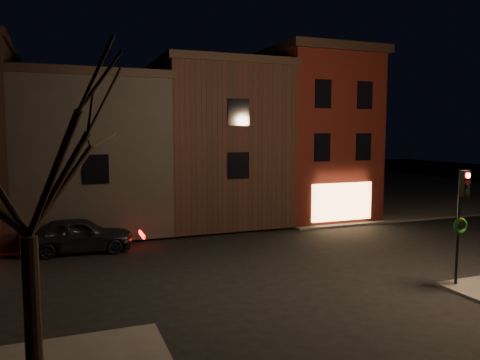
% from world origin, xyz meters
% --- Properties ---
extents(ground, '(120.00, 120.00, 0.00)m').
position_xyz_m(ground, '(0.00, 0.00, 0.00)').
color(ground, black).
rests_on(ground, ground).
extents(sidewalk_far_right, '(30.00, 30.00, 0.12)m').
position_xyz_m(sidewalk_far_right, '(20.00, 20.00, 0.06)').
color(sidewalk_far_right, '#2D2B28').
rests_on(sidewalk_far_right, ground).
extents(corner_building, '(6.50, 8.50, 10.50)m').
position_xyz_m(corner_building, '(8.00, 9.47, 5.40)').
color(corner_building, '#48120C').
rests_on(corner_building, ground).
extents(row_building_a, '(7.30, 10.30, 9.40)m').
position_xyz_m(row_building_a, '(1.50, 10.50, 4.83)').
color(row_building_a, black).
rests_on(row_building_a, ground).
extents(row_building_b, '(7.80, 10.30, 8.40)m').
position_xyz_m(row_building_b, '(-5.75, 10.50, 4.33)').
color(row_building_b, black).
rests_on(row_building_b, ground).
extents(traffic_signal, '(0.58, 0.38, 4.05)m').
position_xyz_m(traffic_signal, '(5.60, -5.51, 2.81)').
color(traffic_signal, black).
rests_on(traffic_signal, sidewalk_near_right).
extents(bare_tree_left, '(5.60, 5.60, 7.50)m').
position_xyz_m(bare_tree_left, '(-8.00, -7.00, 5.43)').
color(bare_tree_left, black).
rests_on(bare_tree_left, sidewalk_near_left).
extents(parked_car_a, '(4.89, 2.25, 1.62)m').
position_xyz_m(parked_car_a, '(-6.64, 4.50, 0.81)').
color(parked_car_a, black).
rests_on(parked_car_a, ground).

